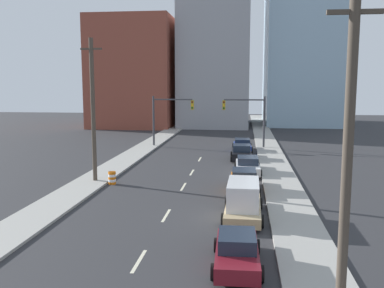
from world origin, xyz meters
TOP-DOWN VIEW (x-y plane):
  - sidewalk_left at (-7.15, 47.24)m, footprint 2.75×94.48m
  - sidewalk_right at (7.15, 47.24)m, footprint 2.75×94.48m
  - lane_stripe_at_9m at (0.00, 8.66)m, footprint 0.16×2.40m
  - lane_stripe_at_15m at (0.00, 15.04)m, footprint 0.16×2.40m
  - lane_stripe_at_22m at (0.00, 21.99)m, footprint 0.16×2.40m
  - lane_stripe_at_27m at (0.00, 27.12)m, footprint 0.16×2.40m
  - lane_stripe_at_34m at (0.00, 33.62)m, footprint 0.16×2.40m
  - building_brick_left at (-14.93, 67.38)m, footprint 14.00×16.00m
  - building_office_center at (-0.96, 71.38)m, footprint 12.00×20.00m
  - building_glass_right at (14.63, 75.38)m, footprint 13.00×20.00m
  - traffic_signal_left at (-4.95, 41.81)m, footprint 4.95×0.35m
  - traffic_signal_right at (5.17, 41.81)m, footprint 4.95×0.35m
  - utility_pole_right_near at (7.45, 5.15)m, footprint 1.60×0.32m
  - utility_pole_left_mid at (-6.89, 22.64)m, footprint 1.60×0.32m
  - traffic_barrel at (-5.41, 22.16)m, footprint 0.56×0.56m
  - sedan_maroon at (4.12, 8.68)m, footprint 2.08×4.46m
  - box_truck_tan at (4.34, 15.14)m, footprint 2.29×5.46m
  - sedan_orange at (4.39, 21.20)m, footprint 2.20×4.76m
  - sedan_white at (4.68, 27.45)m, footprint 2.28×4.81m
  - sedan_black at (4.12, 33.91)m, footprint 2.26×4.47m
  - sedan_blue at (4.16, 39.48)m, footprint 2.29×4.63m

SIDE VIEW (x-z plane):
  - lane_stripe_at_9m at x=0.00m, z-range 0.00..0.01m
  - lane_stripe_at_15m at x=0.00m, z-range 0.00..0.01m
  - lane_stripe_at_22m at x=0.00m, z-range 0.00..0.01m
  - lane_stripe_at_27m at x=0.00m, z-range 0.00..0.01m
  - lane_stripe_at_34m at x=0.00m, z-range 0.00..0.01m
  - sidewalk_left at x=-7.15m, z-range 0.00..0.16m
  - sidewalk_right at x=7.15m, z-range 0.00..0.16m
  - traffic_barrel at x=-5.41m, z-range 0.00..0.95m
  - sedan_white at x=4.68m, z-range -0.06..1.33m
  - sedan_maroon at x=4.12m, z-range -0.06..1.33m
  - sedan_blue at x=4.16m, z-range -0.05..1.33m
  - sedan_black at x=4.12m, z-range -0.07..1.42m
  - sedan_orange at x=4.39m, z-range -0.07..1.46m
  - box_truck_tan at x=4.34m, z-range -0.06..2.05m
  - traffic_signal_left at x=-4.95m, z-range 0.95..6.98m
  - traffic_signal_right at x=5.17m, z-range 0.95..6.98m
  - utility_pole_right_near at x=7.45m, z-range 0.13..10.41m
  - utility_pole_left_mid at x=-6.89m, z-range 0.13..10.90m
  - building_brick_left at x=-14.93m, z-range 0.00..18.77m
  - building_office_center at x=-0.96m, z-range 0.00..31.40m
  - building_glass_right at x=14.63m, z-range 0.00..36.42m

